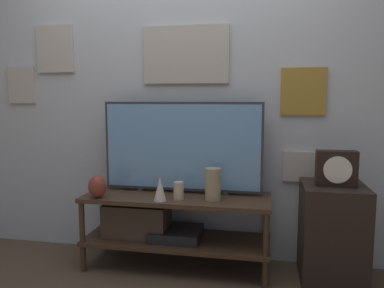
% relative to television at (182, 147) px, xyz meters
% --- Properties ---
extents(ground_plane, '(12.00, 12.00, 0.00)m').
position_rel_television_xyz_m(ground_plane, '(-0.02, -0.37, -0.88)').
color(ground_plane, '#4C3D2D').
extents(wall_back, '(6.40, 0.08, 2.70)m').
position_rel_television_xyz_m(wall_back, '(-0.02, 0.18, 0.47)').
color(wall_back, '#B2BCC6').
rests_on(wall_back, ground_plane).
extents(media_console, '(1.35, 0.45, 0.54)m').
position_rel_television_xyz_m(media_console, '(-0.13, -0.10, -0.55)').
color(media_console, '#422D1E').
rests_on(media_console, ground_plane).
extents(television, '(1.18, 0.05, 0.68)m').
position_rel_television_xyz_m(television, '(0.00, 0.00, 0.00)').
color(television, '#333338').
rests_on(television, media_console).
extents(vase_tall_ceramic, '(0.11, 0.11, 0.22)m').
position_rel_television_xyz_m(vase_tall_ceramic, '(0.25, -0.16, -0.24)').
color(vase_tall_ceramic, tan).
rests_on(vase_tall_ceramic, media_console).
extents(vase_urn_stoneware, '(0.13, 0.12, 0.16)m').
position_rel_television_xyz_m(vase_urn_stoneware, '(-0.56, -0.26, -0.27)').
color(vase_urn_stoneware, brown).
rests_on(vase_urn_stoneware, media_console).
extents(vase_slim_bronze, '(0.09, 0.09, 0.17)m').
position_rel_television_xyz_m(vase_slim_bronze, '(-0.10, -0.25, -0.26)').
color(vase_slim_bronze, beige).
rests_on(vase_slim_bronze, media_console).
extents(candle_jar, '(0.07, 0.07, 0.12)m').
position_rel_television_xyz_m(candle_jar, '(0.02, -0.19, -0.29)').
color(candle_jar, '#C1B29E').
rests_on(candle_jar, media_console).
extents(side_table, '(0.41, 0.45, 0.67)m').
position_rel_television_xyz_m(side_table, '(1.06, -0.10, -0.55)').
color(side_table, black).
rests_on(side_table, ground_plane).
extents(mantel_clock, '(0.25, 0.11, 0.23)m').
position_rel_television_xyz_m(mantel_clock, '(1.06, -0.13, -0.10)').
color(mantel_clock, black).
rests_on(mantel_clock, side_table).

